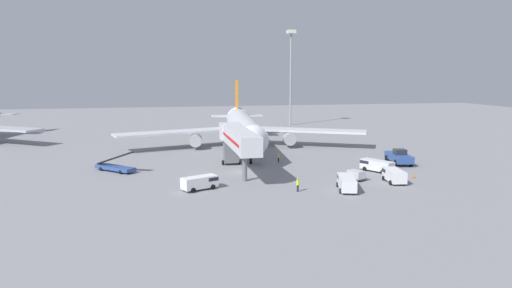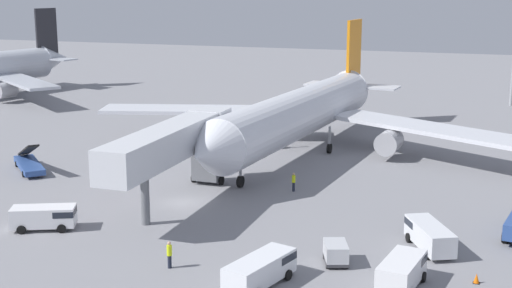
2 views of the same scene
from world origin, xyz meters
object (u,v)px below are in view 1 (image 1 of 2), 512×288
baggage_cart_rear_left (356,175)px  apron_light_mast (291,61)px  ground_crew_worker_foreground (298,184)px  airplane_at_gate (243,127)px  service_van_far_right (201,182)px  ground_crew_worker_midground (279,157)px  service_van_far_left (394,175)px  jet_bridge (238,139)px  belt_loader_truck (115,167)px  service_van_mid_right (376,165)px  pushback_tug (399,157)px  service_van_near_center (346,182)px  safety_cone_alpha (414,176)px

baggage_cart_rear_left → apron_light_mast: apron_light_mast is taller
ground_crew_worker_foreground → airplane_at_gate: bearing=91.4°
service_van_far_right → ground_crew_worker_midground: (15.11, 16.30, -0.12)m
service_van_far_left → apron_light_mast: (6.29, 74.65, 18.28)m
jet_bridge → ground_crew_worker_midground: 11.76m
baggage_cart_rear_left → apron_light_mast: (11.04, 72.41, 18.54)m
belt_loader_truck → service_van_mid_right: bearing=-12.2°
airplane_at_gate → belt_loader_truck: airplane_at_gate is taller
service_van_far_right → service_van_far_left: service_van_far_left is taller
jet_bridge → pushback_tug: jet_bridge is taller
service_van_mid_right → service_van_far_left: 7.23m
service_van_near_center → safety_cone_alpha: 13.64m
service_van_mid_right → safety_cone_alpha: (3.54, -5.11, -0.75)m
belt_loader_truck → service_van_far_right: 18.94m
pushback_tug → service_van_near_center: (-16.07, -14.97, -0.14)m
pushback_tug → service_van_mid_right: bearing=-143.1°
service_van_near_center → service_van_far_left: bearing=17.6°
airplane_at_gate → jet_bridge: (-4.91, -22.34, 0.76)m
airplane_at_gate → safety_cone_alpha: size_ratio=80.63×
service_van_far_left → baggage_cart_rear_left: bearing=154.7°
service_van_far_right → service_van_far_left: bearing=-3.3°
pushback_tug → apron_light_mast: (-1.41, 62.34, 18.15)m
ground_crew_worker_midground → service_van_near_center: bearing=-79.0°
belt_loader_truck → service_van_mid_right: (40.64, -8.79, 0.29)m
service_van_mid_right → ground_crew_worker_midground: (-13.22, 10.70, -0.15)m
airplane_at_gate → safety_cone_alpha: 37.48m
service_van_far_left → baggage_cart_rear_left: service_van_far_left is taller
service_van_near_center → ground_crew_worker_midground: service_van_near_center is taller
pushback_tug → service_van_mid_right: size_ratio=1.30×
safety_cone_alpha → apron_light_mast: (1.89, 72.58, 19.03)m
jet_bridge → safety_cone_alpha: (25.18, -8.89, -5.00)m
service_van_mid_right → safety_cone_alpha: service_van_mid_right is taller
baggage_cart_rear_left → safety_cone_alpha: baggage_cart_rear_left is taller
ground_crew_worker_midground → safety_cone_alpha: ground_crew_worker_midground is taller
service_van_far_right → service_van_mid_right: bearing=11.2°
service_van_far_left → apron_light_mast: bearing=85.2°
safety_cone_alpha → belt_loader_truck: bearing=162.5°
jet_bridge → ground_crew_worker_foreground: (5.76, -13.15, -4.33)m
service_van_mid_right → service_van_far_right: bearing=-168.8°
pushback_tug → belt_loader_truck: (-47.47, 3.67, -0.42)m
airplane_at_gate → apron_light_mast: bearing=61.8°
airplane_at_gate → jet_bridge: airplane_at_gate is taller
baggage_cart_rear_left → ground_crew_worker_foreground: size_ratio=1.47×
belt_loader_truck → apron_light_mast: size_ratio=0.24×
ground_crew_worker_midground → safety_cone_alpha: 23.05m
airplane_at_gate → ground_crew_worker_midground: (3.52, -15.42, -3.64)m
pushback_tug → service_van_mid_right: (-6.83, -5.13, -0.13)m
service_van_far_left → ground_crew_worker_foreground: size_ratio=2.63×
pushback_tug → ground_crew_worker_foreground: size_ratio=3.94×
belt_loader_truck → apron_light_mast: bearing=51.9°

